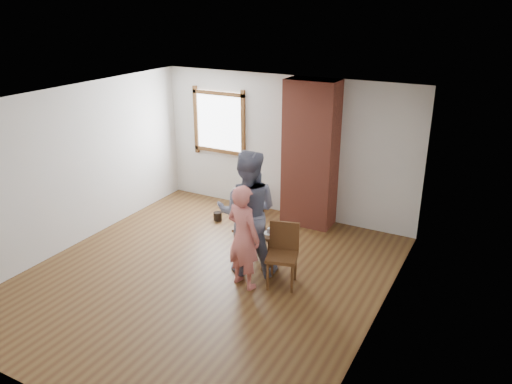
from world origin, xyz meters
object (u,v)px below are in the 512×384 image
at_px(stoneware_crock, 250,201).
at_px(dining_chair_left, 250,223).
at_px(man, 247,213).
at_px(side_table, 270,245).
at_px(person_pink, 243,237).
at_px(dining_chair_right, 283,251).

height_order(stoneware_crock, dining_chair_left, dining_chair_left).
height_order(dining_chair_left, man, man).
height_order(stoneware_crock, side_table, side_table).
bearing_deg(stoneware_crock, man, -62.08).
relative_size(side_table, person_pink, 0.39).
distance_m(dining_chair_right, person_pink, 0.62).
distance_m(man, person_pink, 0.46).
bearing_deg(person_pink, man, -54.61).
bearing_deg(dining_chair_left, side_table, -44.98).
bearing_deg(person_pink, stoneware_crock, -48.77).
bearing_deg(dining_chair_right, side_table, 127.51).
bearing_deg(dining_chair_left, man, -73.54).
bearing_deg(stoneware_crock, person_pink, -63.20).
relative_size(dining_chair_left, dining_chair_right, 0.97).
height_order(dining_chair_right, person_pink, person_pink).
xyz_separation_m(stoneware_crock, dining_chair_left, (0.74, -1.35, 0.25)).
xyz_separation_m(stoneware_crock, man, (1.02, -1.92, 0.70)).
distance_m(dining_chair_left, person_pink, 1.09).
relative_size(dining_chair_right, person_pink, 0.60).
bearing_deg(dining_chair_right, stoneware_crock, 113.42).
distance_m(dining_chair_left, dining_chair_right, 1.10).
xyz_separation_m(stoneware_crock, side_table, (1.29, -1.74, 0.16)).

